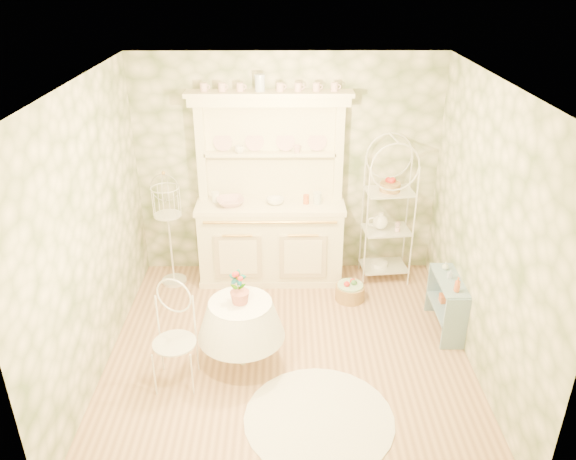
{
  "coord_description": "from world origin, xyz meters",
  "views": [
    {
      "loc": [
        -0.04,
        -4.57,
        3.61
      ],
      "look_at": [
        0.0,
        0.5,
        1.15
      ],
      "focal_mm": 35.0,
      "sensor_mm": 36.0,
      "label": 1
    }
  ],
  "objects_px": {
    "kitchen_dresser": "(270,192)",
    "floor_basket": "(350,292)",
    "round_table": "(242,333)",
    "cafe_chair": "(175,347)",
    "bakers_rack": "(388,214)",
    "side_shelf": "(447,304)",
    "birdcage_stand": "(169,232)"
  },
  "relations": [
    {
      "from": "round_table",
      "to": "cafe_chair",
      "type": "bearing_deg",
      "value": -156.21
    },
    {
      "from": "bakers_rack",
      "to": "round_table",
      "type": "height_order",
      "value": "bakers_rack"
    },
    {
      "from": "kitchen_dresser",
      "to": "birdcage_stand",
      "type": "relative_size",
      "value": 1.67
    },
    {
      "from": "round_table",
      "to": "floor_basket",
      "type": "distance_m",
      "value": 1.67
    },
    {
      "from": "bakers_rack",
      "to": "birdcage_stand",
      "type": "relative_size",
      "value": 1.26
    },
    {
      "from": "bakers_rack",
      "to": "cafe_chair",
      "type": "distance_m",
      "value": 3.0
    },
    {
      "from": "round_table",
      "to": "birdcage_stand",
      "type": "xyz_separation_m",
      "value": [
        -0.95,
        1.56,
        0.33
      ]
    },
    {
      "from": "floor_basket",
      "to": "side_shelf",
      "type": "bearing_deg",
      "value": -31.73
    },
    {
      "from": "cafe_chair",
      "to": "birdcage_stand",
      "type": "distance_m",
      "value": 1.87
    },
    {
      "from": "round_table",
      "to": "floor_basket",
      "type": "bearing_deg",
      "value": 44.36
    },
    {
      "from": "round_table",
      "to": "bakers_rack",
      "type": "bearing_deg",
      "value": 45.36
    },
    {
      "from": "bakers_rack",
      "to": "side_shelf",
      "type": "xyz_separation_m",
      "value": [
        0.48,
        -1.11,
        -0.55
      ]
    },
    {
      "from": "side_shelf",
      "to": "floor_basket",
      "type": "height_order",
      "value": "side_shelf"
    },
    {
      "from": "kitchen_dresser",
      "to": "floor_basket",
      "type": "relative_size",
      "value": 7.5
    },
    {
      "from": "cafe_chair",
      "to": "birdcage_stand",
      "type": "bearing_deg",
      "value": 119.58
    },
    {
      "from": "side_shelf",
      "to": "round_table",
      "type": "bearing_deg",
      "value": -158.05
    },
    {
      "from": "birdcage_stand",
      "to": "floor_basket",
      "type": "xyz_separation_m",
      "value": [
        2.13,
        -0.4,
        -0.59
      ]
    },
    {
      "from": "cafe_chair",
      "to": "floor_basket",
      "type": "xyz_separation_m",
      "value": [
        1.77,
        1.42,
        -0.31
      ]
    },
    {
      "from": "bakers_rack",
      "to": "side_shelf",
      "type": "relative_size",
      "value": 2.36
    },
    {
      "from": "bakers_rack",
      "to": "floor_basket",
      "type": "distance_m",
      "value": 1.04
    },
    {
      "from": "side_shelf",
      "to": "floor_basket",
      "type": "xyz_separation_m",
      "value": [
        -0.95,
        0.59,
        -0.22
      ]
    },
    {
      "from": "round_table",
      "to": "cafe_chair",
      "type": "distance_m",
      "value": 0.65
    },
    {
      "from": "kitchen_dresser",
      "to": "bakers_rack",
      "type": "distance_m",
      "value": 1.43
    },
    {
      "from": "side_shelf",
      "to": "floor_basket",
      "type": "bearing_deg",
      "value": 155.37
    },
    {
      "from": "kitchen_dresser",
      "to": "cafe_chair",
      "type": "distance_m",
      "value": 2.23
    },
    {
      "from": "bakers_rack",
      "to": "side_shelf",
      "type": "height_order",
      "value": "bakers_rack"
    },
    {
      "from": "birdcage_stand",
      "to": "side_shelf",
      "type": "bearing_deg",
      "value": -17.84
    },
    {
      "from": "side_shelf",
      "to": "cafe_chair",
      "type": "height_order",
      "value": "cafe_chair"
    },
    {
      "from": "floor_basket",
      "to": "bakers_rack",
      "type": "bearing_deg",
      "value": 47.71
    },
    {
      "from": "round_table",
      "to": "side_shelf",
      "type": "bearing_deg",
      "value": 14.84
    },
    {
      "from": "cafe_chair",
      "to": "kitchen_dresser",
      "type": "bearing_deg",
      "value": 84.87
    },
    {
      "from": "kitchen_dresser",
      "to": "round_table",
      "type": "relative_size",
      "value": 3.19
    }
  ]
}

